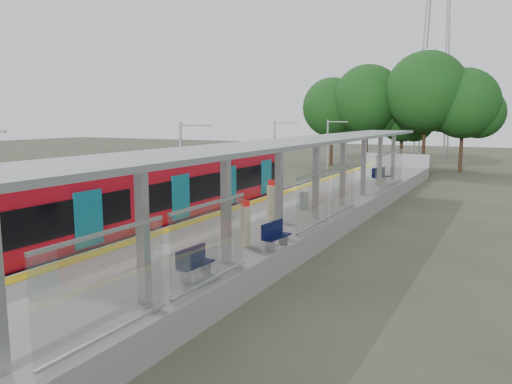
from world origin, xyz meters
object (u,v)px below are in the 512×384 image
train (114,205)px  info_pillar_far (271,202)px  bench_far (380,175)px  litter_bin (304,200)px  bench_near (194,262)px  bench_mid (275,234)px  info_pillar_near (245,226)px

train → info_pillar_far: size_ratio=15.09×
bench_far → litter_bin: (-1.07, -11.38, -0.16)m
train → bench_far: (6.24, 19.47, -0.44)m
bench_far → info_pillar_far: 14.57m
bench_near → bench_mid: size_ratio=0.94×
bench_mid → litter_bin: bench_mid is taller
train → bench_mid: (7.12, 0.48, -0.55)m
bench_near → bench_far: 23.11m
litter_bin → info_pillar_near: bearing=-83.7°
litter_bin → bench_far: bearing=84.6°
bench_mid → info_pillar_far: (-2.31, 4.49, 0.29)m
bench_mid → info_pillar_far: info_pillar_far is taller
bench_far → info_pillar_near: bearing=-74.6°
bench_near → info_pillar_far: size_ratio=0.74×
bench_far → info_pillar_far: bearing=-79.6°
train → info_pillar_far: (4.80, 4.97, -0.26)m
bench_near → bench_far: bearing=94.5°
bench_near → litter_bin: bearing=100.3°
bench_near → info_pillar_near: 3.93m
train → info_pillar_far: train is taller
train → bench_far: size_ratio=15.57×
info_pillar_near → info_pillar_far: size_ratio=0.93×
bench_far → litter_bin: 11.43m
bench_far → info_pillar_far: (-1.44, -14.50, 0.18)m
bench_near → litter_bin: (-1.29, 11.73, -0.03)m
train → info_pillar_near: (6.03, 0.26, -0.32)m
bench_near → litter_bin: 11.80m
train → bench_near: (6.45, -3.64, -0.57)m
bench_near → info_pillar_far: info_pillar_far is taller
litter_bin → bench_mid: bearing=-75.6°
info_pillar_near → info_pillar_far: (-1.23, 4.71, 0.06)m
bench_far → info_pillar_near: size_ratio=1.04×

